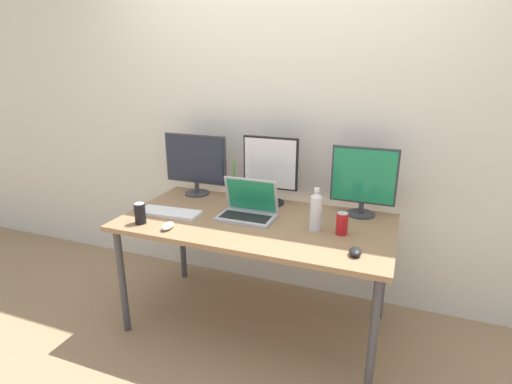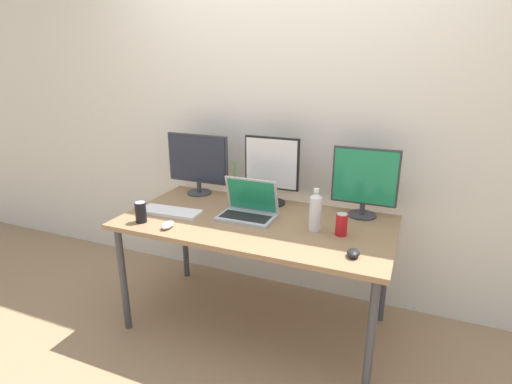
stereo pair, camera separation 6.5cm
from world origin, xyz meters
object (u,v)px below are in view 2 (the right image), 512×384
(water_bottle, at_px, (315,211))
(soda_can_near_keyboard, at_px, (141,212))
(monitor_right, at_px, (365,181))
(mouse_by_laptop, at_px, (353,253))
(laptop_silver, at_px, (248,209))
(bamboo_vase, at_px, (235,197))
(keyboard_main, at_px, (170,212))
(work_desk, at_px, (256,229))
(monitor_left, at_px, (198,162))
(monitor_center, at_px, (272,169))
(soda_can_by_laptop, at_px, (341,224))
(mouse_by_keyboard, at_px, (168,225))

(water_bottle, height_order, soda_can_near_keyboard, water_bottle)
(monitor_right, bearing_deg, mouse_by_laptop, -85.69)
(laptop_silver, relative_size, bamboo_vase, 1.07)
(keyboard_main, relative_size, mouse_by_laptop, 4.33)
(laptop_silver, bearing_deg, soda_can_near_keyboard, -150.57)
(water_bottle, bearing_deg, bamboo_vase, 164.14)
(work_desk, relative_size, laptop_silver, 4.80)
(laptop_silver, height_order, soda_can_near_keyboard, laptop_silver)
(monitor_left, height_order, bamboo_vase, monitor_left)
(monitor_center, height_order, water_bottle, monitor_center)
(monitor_right, bearing_deg, soda_can_by_laptop, -100.85)
(mouse_by_laptop, bearing_deg, keyboard_main, 166.56)
(monitor_center, xyz_separation_m, water_bottle, (0.39, -0.32, -0.13))
(soda_can_near_keyboard, bearing_deg, work_desk, 24.98)
(work_desk, xyz_separation_m, soda_can_by_laptop, (0.52, -0.02, 0.12))
(keyboard_main, relative_size, water_bottle, 1.58)
(laptop_silver, xyz_separation_m, bamboo_vase, (-0.15, 0.12, 0.02))
(monitor_center, height_order, soda_can_near_keyboard, monitor_center)
(monitor_right, bearing_deg, laptop_silver, -155.77)
(water_bottle, height_order, bamboo_vase, bamboo_vase)
(monitor_left, height_order, mouse_by_laptop, monitor_left)
(keyboard_main, bearing_deg, monitor_left, 90.68)
(laptop_silver, bearing_deg, monitor_right, 24.23)
(mouse_by_keyboard, distance_m, soda_can_near_keyboard, 0.20)
(monitor_right, xyz_separation_m, keyboard_main, (-1.13, -0.42, -0.22))
(monitor_left, height_order, water_bottle, monitor_left)
(monitor_right, height_order, mouse_by_laptop, monitor_right)
(work_desk, distance_m, monitor_left, 0.72)
(bamboo_vase, bearing_deg, water_bottle, -15.86)
(keyboard_main, height_order, mouse_by_keyboard, mouse_by_keyboard)
(work_desk, relative_size, keyboard_main, 4.13)
(keyboard_main, height_order, mouse_by_laptop, mouse_by_laptop)
(monitor_center, bearing_deg, bamboo_vase, -139.75)
(monitor_center, height_order, monitor_right, monitor_center)
(keyboard_main, relative_size, bamboo_vase, 1.24)
(work_desk, relative_size, monitor_right, 3.79)
(keyboard_main, xyz_separation_m, water_bottle, (0.92, 0.09, 0.10))
(work_desk, bearing_deg, mouse_by_keyboard, -144.24)
(mouse_by_laptop, relative_size, water_bottle, 0.36)
(monitor_center, distance_m, keyboard_main, 0.71)
(monitor_right, xyz_separation_m, soda_can_by_laptop, (-0.06, -0.34, -0.17))
(monitor_right, bearing_deg, bamboo_vase, -168.19)
(monitor_center, relative_size, laptop_silver, 1.34)
(laptop_silver, distance_m, bamboo_vase, 0.19)
(mouse_by_keyboard, bearing_deg, water_bottle, 18.79)
(monitor_left, bearing_deg, soda_can_by_laptop, -16.81)
(soda_can_near_keyboard, bearing_deg, monitor_right, 26.71)
(monitor_right, height_order, laptop_silver, monitor_right)
(monitor_center, relative_size, monitor_right, 1.06)
(monitor_right, relative_size, bamboo_vase, 1.35)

